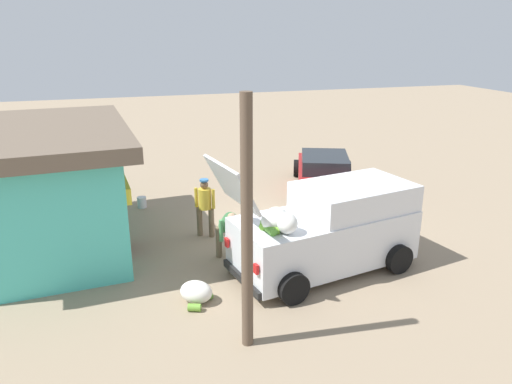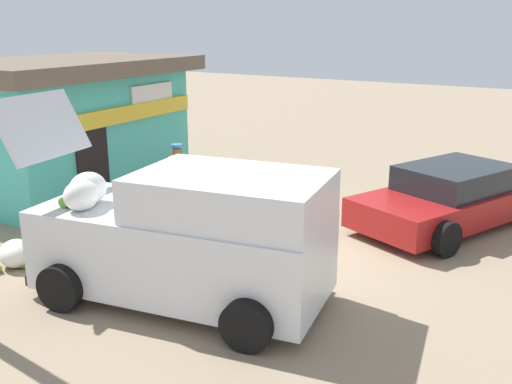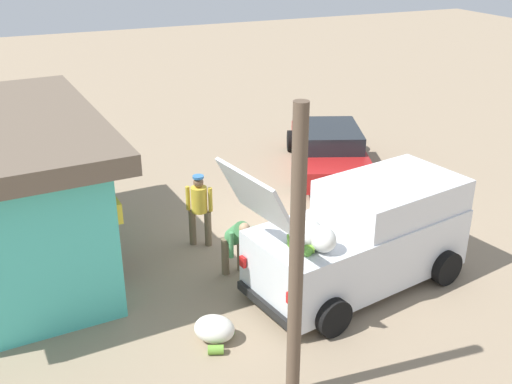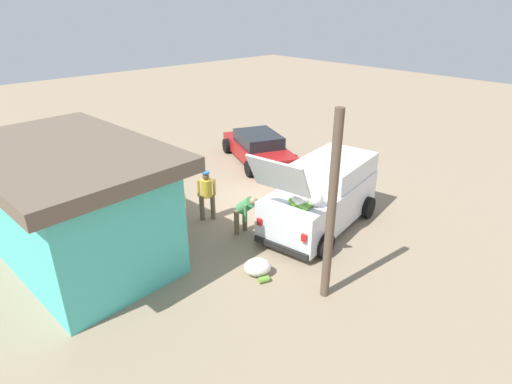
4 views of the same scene
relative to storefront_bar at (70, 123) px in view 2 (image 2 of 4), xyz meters
name	(u,v)px [view 2 (image 2 of 4)]	position (x,y,z in m)	size (l,w,h in m)	color
ground_plane	(273,246)	(-0.71, -6.06, -1.61)	(60.00, 60.00, 0.00)	gray
storefront_bar	(70,123)	(0.00, 0.00, 0.00)	(6.28, 4.25, 3.10)	#4CC6B7
delivery_van	(189,236)	(-3.16, -6.12, -0.63)	(2.76, 4.89, 2.87)	silver
parked_sedan	(454,197)	(2.23, -8.49, -1.03)	(4.76, 3.32, 1.22)	maroon
vendor_standing	(178,178)	(-0.55, -3.74, -0.70)	(0.47, 0.50, 1.60)	#726047
customer_bending	(134,205)	(-2.06, -3.99, -0.81)	(0.73, 0.57, 1.31)	#726047
unloaded_banana_pile	(16,254)	(-3.76, -2.91, -1.40)	(0.87, 0.86, 0.45)	silver
paint_bucket	(203,175)	(2.19, -2.25, -1.44)	(0.28, 0.28, 0.34)	silver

